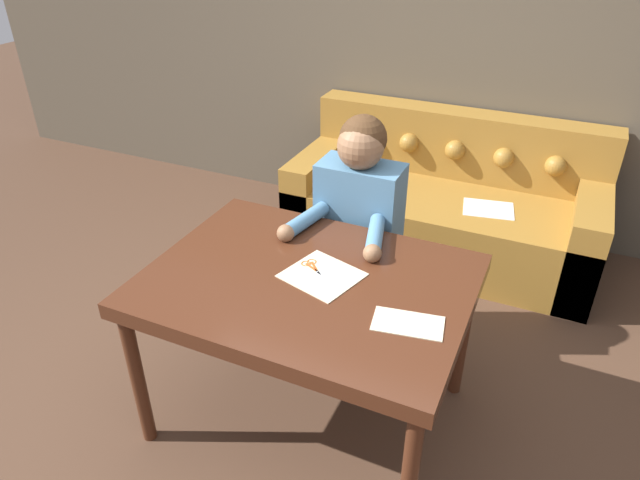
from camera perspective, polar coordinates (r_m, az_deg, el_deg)
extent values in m
plane|color=#4C3323|center=(2.86, -2.36, -16.27)|extent=(16.00, 16.00, 0.00)
cube|color=brown|center=(4.06, 11.80, 19.12)|extent=(8.00, 0.06, 2.60)
cube|color=#472314|center=(2.34, -1.29, -4.57)|extent=(1.31, 0.98, 0.07)
cylinder|color=#472314|center=(2.60, -17.75, -13.16)|extent=(0.06, 0.06, 0.70)
cylinder|color=#472314|center=(3.11, -7.68, -3.47)|extent=(0.06, 0.06, 0.70)
cylinder|color=#472314|center=(2.77, 14.09, -9.18)|extent=(0.06, 0.06, 0.70)
cube|color=olive|center=(3.93, 11.91, 1.76)|extent=(1.98, 0.88, 0.44)
cube|color=olive|center=(4.04, 13.75, 9.35)|extent=(1.98, 0.22, 0.45)
cube|color=olive|center=(4.13, 0.03, 5.26)|extent=(0.20, 0.88, 0.60)
cube|color=olive|center=(3.84, 24.91, -0.01)|extent=(0.20, 0.88, 0.60)
sphere|color=olive|center=(4.07, 4.58, 10.33)|extent=(0.13, 0.13, 0.13)
sphere|color=olive|center=(3.98, 8.89, 9.58)|extent=(0.13, 0.13, 0.13)
sphere|color=olive|center=(3.92, 13.34, 8.74)|extent=(0.13, 0.13, 0.13)
sphere|color=olive|center=(3.88, 17.89, 7.82)|extent=(0.13, 0.13, 0.13)
sphere|color=olive|center=(3.86, 22.48, 6.85)|extent=(0.13, 0.13, 0.13)
cube|color=white|center=(3.69, 16.49, 3.01)|extent=(0.34, 0.29, 0.00)
cylinder|color=#33281E|center=(3.11, 3.62, -5.59)|extent=(0.28, 0.28, 0.49)
cube|color=teal|center=(2.84, 3.95, 2.67)|extent=(0.41, 0.22, 0.52)
sphere|color=#896042|center=(2.67, 4.08, 9.33)|extent=(0.22, 0.22, 0.22)
sphere|color=#472D19|center=(2.68, 4.33, 10.09)|extent=(0.22, 0.22, 0.22)
cylinder|color=teal|center=(2.66, -1.49, 2.00)|extent=(0.12, 0.30, 0.07)
sphere|color=#896042|center=(2.56, -3.46, 0.69)|extent=(0.08, 0.08, 0.08)
cylinder|color=teal|center=(2.55, 5.53, 0.43)|extent=(0.14, 0.30, 0.07)
sphere|color=#896042|center=(2.42, 5.25, -1.33)|extent=(0.08, 0.08, 0.08)
cube|color=beige|center=(2.33, 0.21, -3.54)|extent=(0.35, 0.33, 0.00)
cube|color=beige|center=(2.11, 8.79, -8.25)|extent=(0.28, 0.18, 0.00)
cube|color=silver|center=(2.32, 0.66, -3.84)|extent=(0.11, 0.06, 0.00)
cube|color=#D1511E|center=(2.38, -0.85, -2.80)|extent=(0.07, 0.04, 0.00)
torus|color=#D1511E|center=(2.40, -1.42, -2.40)|extent=(0.04, 0.04, 0.01)
cube|color=silver|center=(2.31, 0.20, -3.99)|extent=(0.09, 0.09, 0.00)
cube|color=#D1511E|center=(2.38, -0.55, -2.71)|extent=(0.06, 0.06, 0.00)
torus|color=#D1511E|center=(2.41, -0.84, -2.23)|extent=(0.04, 0.04, 0.01)
cylinder|color=silver|center=(2.35, -0.26, -3.20)|extent=(0.01, 0.01, 0.01)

